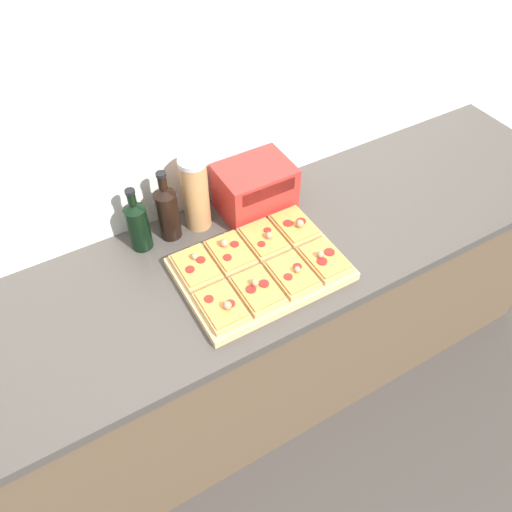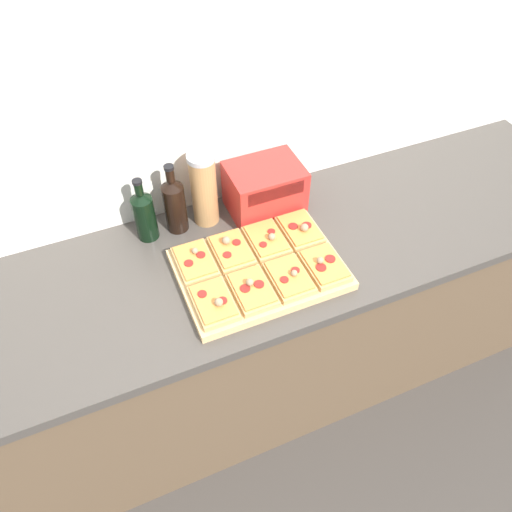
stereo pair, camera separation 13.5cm
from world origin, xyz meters
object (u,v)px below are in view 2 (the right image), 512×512
Objects in this scene: cutting_board at (260,269)px; wine_bottle at (175,204)px; olive_oil_bottle at (144,214)px; toaster_oven at (265,189)px; grain_jar_tall at (204,189)px.

cutting_board is 1.93× the size of wine_bottle.
wine_bottle is at bearing 0.00° from olive_oil_bottle.
wine_bottle is at bearing 174.86° from toaster_oven.
toaster_oven is at bearing 63.50° from cutting_board.
wine_bottle is 0.33m from toaster_oven.
olive_oil_bottle is 0.11m from wine_bottle.
toaster_oven is (0.43, -0.03, -0.01)m from olive_oil_bottle.
grain_jar_tall is at bearing 103.85° from cutting_board.
wine_bottle is 0.96× the size of toaster_oven.
toaster_oven is (0.14, 0.28, 0.08)m from cutting_board.
cutting_board is 0.34m from grain_jar_tall.
wine_bottle is 0.96× the size of grain_jar_tall.
cutting_board is at bearing -46.66° from olive_oil_bottle.
wine_bottle is at bearing 120.80° from cutting_board.
olive_oil_bottle is 0.87× the size of toaster_oven.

